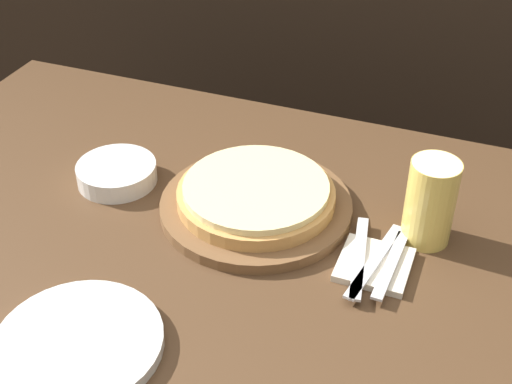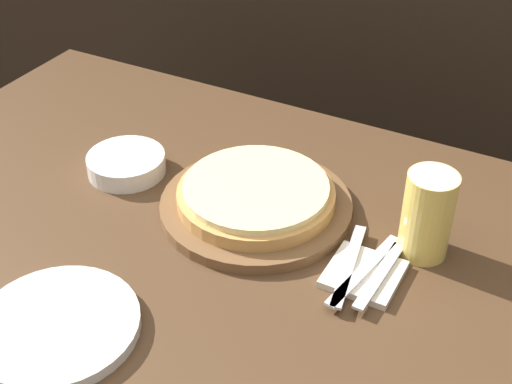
{
  "view_description": "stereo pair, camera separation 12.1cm",
  "coord_description": "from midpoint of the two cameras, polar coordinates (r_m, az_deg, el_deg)",
  "views": [
    {
      "loc": [
        0.42,
        -0.81,
        1.5
      ],
      "look_at": [
        0.06,
        0.1,
        0.79
      ],
      "focal_mm": 50.0,
      "sensor_mm": 36.0,
      "label": 1
    },
    {
      "loc": [
        0.53,
        -0.76,
        1.5
      ],
      "look_at": [
        0.06,
        0.1,
        0.79
      ],
      "focal_mm": 50.0,
      "sensor_mm": 36.0,
      "label": 2
    }
  ],
  "objects": [
    {
      "name": "side_bowl",
      "position": [
        1.33,
        -13.65,
        1.39
      ],
      "size": [
        0.14,
        0.14,
        0.04
      ],
      "color": "silver",
      "rests_on": "dining_table"
    },
    {
      "name": "dinner_knife",
      "position": [
        1.12,
        6.44,
        -5.61
      ],
      "size": [
        0.05,
        0.2,
        0.0
      ],
      "color": "silver",
      "rests_on": "napkin_stack"
    },
    {
      "name": "spoon",
      "position": [
        1.11,
        7.69,
        -5.9
      ],
      "size": [
        0.03,
        0.17,
        0.0
      ],
      "color": "silver",
      "rests_on": "napkin_stack"
    },
    {
      "name": "napkin_stack",
      "position": [
        1.12,
        6.42,
        -5.93
      ],
      "size": [
        0.11,
        0.11,
        0.01
      ],
      "color": "beige",
      "rests_on": "dining_table"
    },
    {
      "name": "dinner_plate",
      "position": [
        1.04,
        -17.34,
        -11.63
      ],
      "size": [
        0.23,
        0.23,
        0.02
      ],
      "color": "silver",
      "rests_on": "dining_table"
    },
    {
      "name": "pizza_on_board",
      "position": [
        1.22,
        -2.84,
        -0.69
      ],
      "size": [
        0.33,
        0.33,
        0.06
      ],
      "color": "brown",
      "rests_on": "dining_table"
    },
    {
      "name": "beer_glass",
      "position": [
        1.15,
        10.92,
        -0.64
      ],
      "size": [
        0.08,
        0.08,
        0.15
      ],
      "color": "#E5C65B",
      "rests_on": "dining_table"
    },
    {
      "name": "fork",
      "position": [
        1.12,
        5.21,
        -5.31
      ],
      "size": [
        0.05,
        0.2,
        0.0
      ],
      "color": "silver",
      "rests_on": "napkin_stack"
    }
  ]
}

